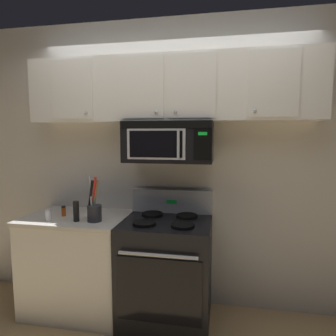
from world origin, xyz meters
TOP-DOWN VIEW (x-y plane):
  - back_wall at (0.00, 0.79)m, footprint 5.20×0.10m
  - stove_range at (0.00, 0.42)m, footprint 0.76×0.69m
  - over_range_microwave at (-0.00, 0.54)m, footprint 0.76×0.43m
  - upper_cabinets at (-0.00, 0.57)m, footprint 2.50×0.36m
  - counter_segment at (-0.84, 0.43)m, footprint 0.93×0.65m
  - utensil_crock_charcoal at (-0.61, 0.30)m, footprint 0.13×0.12m
  - salt_shaker at (-1.00, 0.24)m, footprint 0.05×0.05m
  - pepper_mill at (-0.76, 0.27)m, footprint 0.05×0.05m
  - spice_jar at (-0.95, 0.40)m, footprint 0.04×0.04m

SIDE VIEW (x-z plane):
  - counter_segment at x=-0.84m, z-range 0.00..0.90m
  - stove_range at x=0.00m, z-range -0.09..1.03m
  - spice_jar at x=-0.95m, z-range 0.90..0.99m
  - salt_shaker at x=-1.00m, z-range 0.90..1.00m
  - pepper_mill at x=-0.76m, z-range 0.90..1.07m
  - utensil_crock_charcoal at x=-0.61m, z-range 0.80..1.20m
  - back_wall at x=0.00m, z-range 0.00..2.70m
  - over_range_microwave at x=0.00m, z-range 1.40..1.75m
  - upper_cabinets at x=0.00m, z-range 1.75..2.30m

